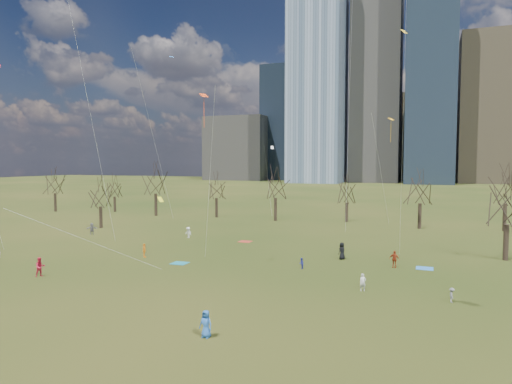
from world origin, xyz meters
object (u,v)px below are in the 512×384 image
(blanket_navy, at_px, (425,268))
(person_2, at_px, (40,267))
(blanket_crimson, at_px, (245,242))
(person_0, at_px, (206,324))
(person_1, at_px, (363,282))
(blanket_teal, at_px, (180,263))
(person_4, at_px, (144,250))

(blanket_navy, height_order, person_2, person_2)
(blanket_crimson, bearing_deg, blanket_navy, -19.07)
(person_0, relative_size, person_2, 0.93)
(person_1, bearing_deg, blanket_navy, 38.35)
(blanket_navy, relative_size, person_2, 0.91)
(blanket_crimson, relative_size, person_1, 1.13)
(blanket_teal, height_order, person_0, person_0)
(blanket_teal, xyz_separation_m, person_1, (18.94, -3.50, 0.69))
(blanket_navy, xyz_separation_m, person_2, (-32.60, -15.79, 0.87))
(blanket_teal, xyz_separation_m, person_2, (-9.05, -9.24, 0.87))
(blanket_crimson, distance_m, person_4, 14.58)
(person_0, distance_m, person_2, 21.97)
(blanket_crimson, distance_m, person_0, 32.54)
(person_4, bearing_deg, person_2, 118.18)
(blanket_teal, relative_size, blanket_crimson, 1.00)
(blanket_crimson, relative_size, person_4, 1.06)
(person_1, distance_m, person_2, 28.58)
(blanket_crimson, bearing_deg, person_4, -116.83)
(blanket_navy, distance_m, person_1, 11.07)
(person_0, distance_m, person_1, 15.15)
(blanket_navy, bearing_deg, person_1, -114.58)
(blanket_teal, bearing_deg, blanket_crimson, 84.03)
(blanket_teal, distance_m, person_0, 20.38)
(blanket_navy, bearing_deg, person_4, -169.37)
(blanket_crimson, distance_m, person_2, 25.69)
(blanket_teal, bearing_deg, person_1, -10.46)
(blanket_teal, distance_m, blanket_crimson, 14.25)
(blanket_navy, xyz_separation_m, person_0, (-11.95, -23.30, 0.81))
(blanket_crimson, height_order, person_1, person_1)
(person_0, bearing_deg, blanket_crimson, 111.82)
(blanket_navy, height_order, person_1, person_1)
(blanket_teal, xyz_separation_m, blanket_crimson, (1.48, 14.18, 0.00))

